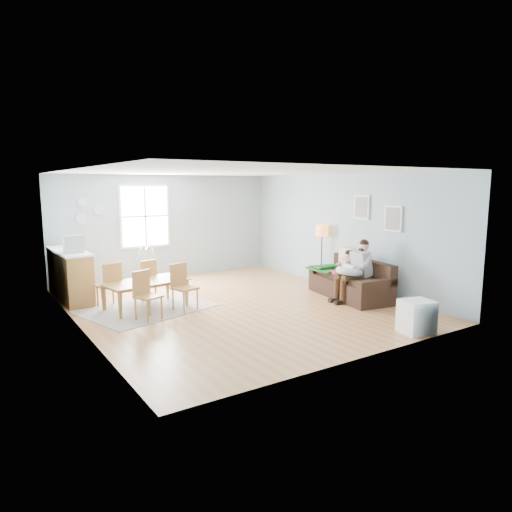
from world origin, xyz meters
TOP-DOWN VIEW (x-y plane):
  - room at (0.00, 0.00)m, footprint 8.40×9.40m
  - window at (-0.60, 3.46)m, footprint 1.32×0.08m
  - pictures at (2.97, -1.05)m, footprint 0.05×1.34m
  - wall_plates at (-2.00, 3.47)m, footprint 0.67×0.02m
  - sofa at (2.51, -0.83)m, footprint 1.22×2.18m
  - green_throw at (2.55, -0.14)m, footprint 0.98×0.83m
  - beige_pillow at (2.81, -0.34)m, footprint 0.26×0.52m
  - father at (2.33, -1.10)m, footprint 0.93×0.46m
  - nursing_pillow at (2.18, -1.07)m, footprint 0.64×0.62m
  - infant at (2.18, -1.04)m, footprint 0.15×0.37m
  - toddler at (2.47, -0.63)m, footprint 0.53×0.34m
  - floor_lamp at (2.80, 0.51)m, footprint 0.30×0.30m
  - storage_cube at (1.63, -3.20)m, footprint 0.59×0.54m
  - rug at (-1.60, 0.71)m, footprint 2.78×2.38m
  - dining_table at (-1.60, 0.71)m, footprint 1.72×1.13m
  - chair_sw at (-1.86, 0.03)m, footprint 0.52×0.52m
  - chair_se at (-1.03, 0.26)m, footprint 0.51×0.51m
  - chair_nw at (-2.18, 1.16)m, footprint 0.48×0.48m
  - chair_ne at (-1.35, 1.39)m, footprint 0.47×0.47m
  - counter at (-2.70, 2.35)m, footprint 0.63×1.93m
  - monitor at (-2.67, 1.99)m, footprint 0.38×0.36m
  - baby_swing at (-0.72, 3.10)m, footprint 1.13×1.13m

SIDE VIEW (x-z plane):
  - rug at x=-1.60m, z-range 0.00..0.01m
  - storage_cube at x=1.63m, z-range 0.00..0.56m
  - dining_table at x=-1.60m, z-range 0.00..0.56m
  - sofa at x=2.51m, z-range -0.12..0.71m
  - baby_swing at x=-0.72m, z-range -0.04..0.82m
  - chair_ne at x=-1.35m, z-range 0.06..0.94m
  - chair_sw at x=-1.86m, z-range 0.06..0.96m
  - chair_nw at x=-2.18m, z-range 0.06..0.98m
  - chair_se at x=-1.03m, z-range 0.06..0.98m
  - green_throw at x=2.55m, z-range 0.51..0.55m
  - counter at x=-2.70m, z-range 0.01..1.08m
  - nursing_pillow at x=2.18m, z-range 0.54..0.77m
  - toddler at x=2.47m, z-range 0.30..1.09m
  - father at x=2.33m, z-range 0.05..1.36m
  - infant at x=2.18m, z-range 0.66..0.80m
  - beige_pillow at x=2.81m, z-range 0.51..1.01m
  - floor_lamp at x=2.80m, z-range 0.48..1.96m
  - monitor at x=-2.67m, z-range 1.07..1.42m
  - window at x=-0.60m, z-range 0.84..2.46m
  - wall_plates at x=-2.00m, z-range 1.50..2.16m
  - pictures at x=2.97m, z-range 1.48..2.22m
  - room at x=0.00m, z-range 0.47..4.37m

